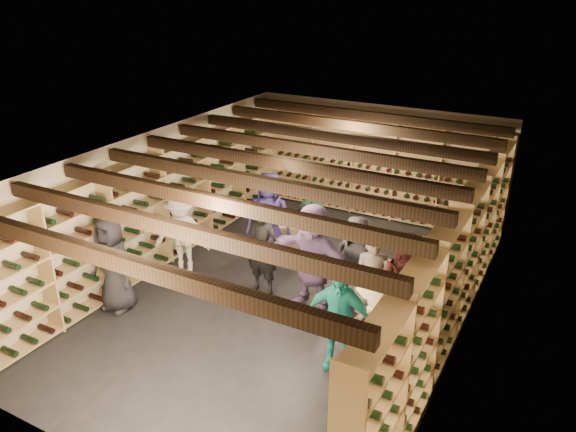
# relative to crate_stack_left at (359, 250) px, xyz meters

# --- Properties ---
(ground) EXTENTS (8.00, 8.00, 0.00)m
(ground) POSITION_rel_crate_stack_left_xyz_m (-0.70, -1.30, -0.42)
(ground) COLOR black
(ground) RESTS_ON ground
(walls) EXTENTS (5.52, 8.02, 2.40)m
(walls) POSITION_rel_crate_stack_left_xyz_m (-0.70, -1.30, 0.78)
(walls) COLOR #C0B195
(walls) RESTS_ON ground
(ceiling) EXTENTS (5.50, 8.00, 0.01)m
(ceiling) POSITION_rel_crate_stack_left_xyz_m (-0.70, -1.30, 1.98)
(ceiling) COLOR beige
(ceiling) RESTS_ON walls
(ceiling_joists) EXTENTS (5.40, 7.12, 0.18)m
(ceiling_joists) POSITION_rel_crate_stack_left_xyz_m (-0.70, -1.30, 1.84)
(ceiling_joists) COLOR black
(ceiling_joists) RESTS_ON ground
(wine_rack_left) EXTENTS (0.32, 7.50, 2.15)m
(wine_rack_left) POSITION_rel_crate_stack_left_xyz_m (-3.27, -1.30, 0.65)
(wine_rack_left) COLOR #9D7D4C
(wine_rack_left) RESTS_ON ground
(wine_rack_right) EXTENTS (0.32, 7.50, 2.15)m
(wine_rack_right) POSITION_rel_crate_stack_left_xyz_m (1.87, -1.30, 0.65)
(wine_rack_right) COLOR #9D7D4C
(wine_rack_right) RESTS_ON ground
(wine_rack_back) EXTENTS (4.70, 0.30, 2.15)m
(wine_rack_back) POSITION_rel_crate_stack_left_xyz_m (-0.70, 2.53, 0.65)
(wine_rack_back) COLOR #9D7D4C
(wine_rack_back) RESTS_ON ground
(crate_stack_left) EXTENTS (0.58, 0.47, 0.85)m
(crate_stack_left) POSITION_rel_crate_stack_left_xyz_m (0.00, 0.00, 0.00)
(crate_stack_left) COLOR tan
(crate_stack_left) RESTS_ON ground
(crate_stack_right) EXTENTS (0.58, 0.48, 0.51)m
(crate_stack_right) POSITION_rel_crate_stack_left_xyz_m (-1.55, 0.15, -0.17)
(crate_stack_right) COLOR tan
(crate_stack_right) RESTS_ON ground
(crate_loose) EXTENTS (0.55, 0.41, 0.17)m
(crate_loose) POSITION_rel_crate_stack_left_xyz_m (0.44, 0.22, -0.34)
(crate_loose) COLOR tan
(crate_loose) RESTS_ON ground
(person_0) EXTENTS (0.78, 0.52, 1.58)m
(person_0) POSITION_rel_crate_stack_left_xyz_m (-2.88, -2.93, 0.36)
(person_0) COLOR black
(person_0) RESTS_ON ground
(person_1) EXTENTS (0.58, 0.39, 1.55)m
(person_1) POSITION_rel_crate_stack_left_xyz_m (-1.11, -1.43, 0.35)
(person_1) COLOR black
(person_1) RESTS_ON ground
(person_3) EXTENTS (1.15, 0.90, 1.56)m
(person_3) POSITION_rel_crate_stack_left_xyz_m (1.28, -2.61, 0.35)
(person_3) COLOR beige
(person_3) RESTS_ON ground
(person_4) EXTENTS (0.93, 0.49, 1.51)m
(person_4) POSITION_rel_crate_stack_left_xyz_m (0.73, -2.59, 0.33)
(person_4) COLOR teal
(person_4) RESTS_ON ground
(person_6) EXTENTS (0.96, 0.78, 1.70)m
(person_6) POSITION_rel_crate_stack_left_xyz_m (-1.60, -0.38, 0.42)
(person_6) COLOR #241D4D
(person_6) RESTS_ON ground
(person_7) EXTENTS (0.66, 0.52, 1.58)m
(person_7) POSITION_rel_crate_stack_left_xyz_m (0.84, -1.62, 0.36)
(person_7) COLOR gray
(person_7) RESTS_ON ground
(person_8) EXTENTS (0.86, 0.67, 1.76)m
(person_8) POSITION_rel_crate_stack_left_xyz_m (1.36, -1.79, 0.45)
(person_8) COLOR #421819
(person_8) RESTS_ON ground
(person_9) EXTENTS (1.10, 0.88, 1.49)m
(person_9) POSITION_rel_crate_stack_left_xyz_m (-2.70, -1.49, 0.32)
(person_9) COLOR #B9B1AB
(person_9) RESTS_ON ground
(person_10) EXTENTS (0.94, 0.59, 1.49)m
(person_10) POSITION_rel_crate_stack_left_xyz_m (-0.93, 0.00, 0.32)
(person_10) COLOR #284A31
(person_10) RESTS_ON ground
(person_11) EXTENTS (1.67, 0.79, 1.73)m
(person_11) POSITION_rel_crate_stack_left_xyz_m (-0.23, -1.41, 0.44)
(person_11) COLOR #694D7E
(person_11) RESTS_ON ground
(person_12) EXTENTS (0.83, 0.65, 1.51)m
(person_12) POSITION_rel_crate_stack_left_xyz_m (0.34, -1.02, 0.33)
(person_12) COLOR #313136
(person_12) RESTS_ON ground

